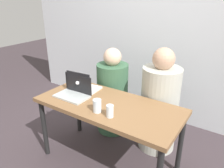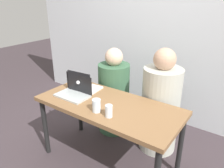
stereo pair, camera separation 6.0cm
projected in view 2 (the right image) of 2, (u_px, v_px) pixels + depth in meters
The scene contains 9 objects.
ground_plane at pixel (109, 161), 2.35m from camera, with size 12.00×12.00×0.00m, color #3D3337.
back_wall at pixel (165, 31), 2.82m from camera, with size 4.50×0.10×2.45m, color silver.
desk at pixel (108, 110), 2.11m from camera, with size 1.41×0.64×0.71m.
person_on_left at pixel (114, 96), 2.74m from camera, with size 0.40×0.40×1.10m.
person_on_right at pixel (160, 107), 2.39m from camera, with size 0.50×0.50×1.18m.
laptop_back_left at pixel (84, 86), 2.34m from camera, with size 0.30×0.28×0.23m.
laptop_front_left at pixel (75, 91), 2.23m from camera, with size 0.34×0.24×0.21m.
water_glass_center at pixel (96, 106), 1.92m from camera, with size 0.08×0.08×0.12m.
water_glass_right at pixel (109, 112), 1.84m from camera, with size 0.06×0.06×0.11m.
Camera 2 is at (1.10, -1.48, 1.68)m, focal length 35.00 mm.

